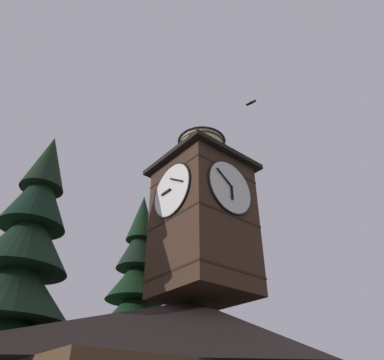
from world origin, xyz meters
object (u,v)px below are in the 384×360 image
at_px(clock_tower, 203,212).
at_px(pine_tree_behind, 133,330).
at_px(moon, 133,275).
at_px(pine_tree_aside, 8,314).
at_px(flying_bird_high, 251,103).

xyz_separation_m(clock_tower, pine_tree_behind, (-0.36, -6.45, -4.73)).
bearing_deg(moon, pine_tree_aside, 50.90).
relative_size(clock_tower, moon, 4.69).
distance_m(pine_tree_aside, moon, 32.48).
bearing_deg(flying_bird_high, pine_tree_aside, -28.92).
distance_m(moon, flying_bird_high, 30.51).
bearing_deg(pine_tree_aside, moon, -129.10).
bearing_deg(moon, clock_tower, 65.87).
bearing_deg(flying_bird_high, clock_tower, -37.39).
relative_size(pine_tree_behind, flying_bird_high, 21.02).
xyz_separation_m(pine_tree_behind, flying_bird_high, (-2.15, 8.38, 12.52)).
height_order(pine_tree_aside, flying_bird_high, flying_bird_high).
distance_m(clock_tower, flying_bird_high, 8.41).
xyz_separation_m(moon, flying_bird_high, (9.57, 28.91, 1.84)).
relative_size(moon, flying_bird_high, 3.04).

